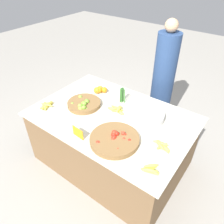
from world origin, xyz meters
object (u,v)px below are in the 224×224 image
(tomato_basket, at_px, (115,139))
(price_sign, at_px, (78,133))
(metal_bowl, at_px, (146,116))
(vendor_person, at_px, (163,83))
(lime_bowl, at_px, (84,104))

(tomato_basket, distance_m, price_sign, 0.35)
(tomato_basket, bearing_deg, price_sign, -153.29)
(tomato_basket, height_order, metal_bowl, same)
(tomato_basket, bearing_deg, vendor_person, 96.23)
(metal_bowl, height_order, price_sign, price_sign)
(lime_bowl, xyz_separation_m, price_sign, (0.31, -0.41, 0.03))
(metal_bowl, xyz_separation_m, vendor_person, (-0.21, 0.80, -0.04))
(metal_bowl, bearing_deg, price_sign, -121.42)
(vendor_person, bearing_deg, metal_bowl, -75.65)
(metal_bowl, xyz_separation_m, price_sign, (-0.38, -0.62, 0.01))
(tomato_basket, height_order, price_sign, price_sign)
(lime_bowl, xyz_separation_m, vendor_person, (0.48, 1.01, -0.02))
(lime_bowl, distance_m, price_sign, 0.51)
(price_sign, relative_size, vendor_person, 0.09)
(metal_bowl, bearing_deg, tomato_basket, -98.26)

